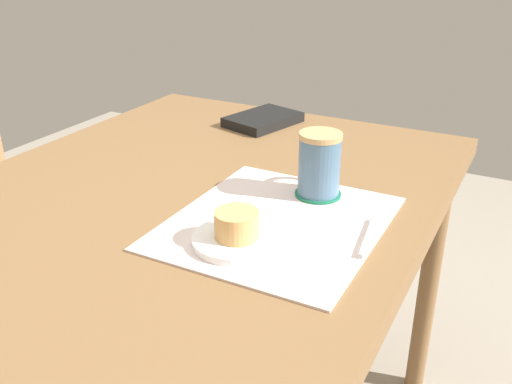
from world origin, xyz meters
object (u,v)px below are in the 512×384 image
at_px(dining_table, 195,225).
at_px(pastry_plate, 237,240).
at_px(coffee_mug, 320,163).
at_px(small_book, 263,120).
at_px(pastry, 237,224).

height_order(dining_table, pastry_plate, pastry_plate).
distance_m(pastry_plate, coffee_mug, 0.24).
height_order(dining_table, coffee_mug, coffee_mug).
xyz_separation_m(coffee_mug, small_book, (0.34, 0.29, -0.05)).
bearing_deg(dining_table, small_book, 8.47).
height_order(pastry_plate, coffee_mug, coffee_mug).
distance_m(coffee_mug, small_book, 0.45).
xyz_separation_m(dining_table, coffee_mug, (0.08, -0.23, 0.15)).
bearing_deg(coffee_mug, pastry, 168.87).
distance_m(pastry, coffee_mug, 0.23).
relative_size(pastry_plate, coffee_mug, 1.22).
bearing_deg(small_book, pastry, -141.27).
height_order(dining_table, pastry, pastry).
height_order(pastry_plate, pastry, pastry).
relative_size(pastry, coffee_mug, 0.60).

